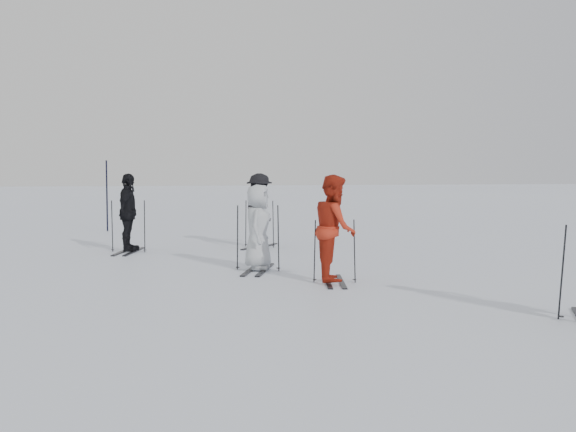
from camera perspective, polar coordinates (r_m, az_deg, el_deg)
The scene contains 10 objects.
ground at distance 13.69m, azimuth 0.69°, elevation -4.47°, with size 120.00×120.00×0.00m, color silver.
skier_red at distance 12.45m, azimuth 3.71°, elevation -1.07°, with size 0.89×0.69×1.83m, color #AB2513.
skier_grey at distance 13.86m, azimuth -2.40°, elevation -0.98°, with size 0.79×0.52×1.63m, color #AEB4B8.
skier_uphill_left at distance 17.20m, azimuth -12.52°, elevation 0.20°, with size 1.06×0.44×1.81m, color black.
skier_uphill_far at distance 17.84m, azimuth -2.28°, elevation 0.41°, with size 1.16×0.67×1.80m, color black.
skis_red at distance 12.48m, azimuth 3.71°, elevation -2.70°, with size 0.82×1.54×1.12m, color black, non-canonical shape.
skis_grey at distance 13.87m, azimuth -2.40°, elevation -1.65°, with size 0.94×1.78×1.30m, color black, non-canonical shape.
skis_uphill_left at distance 17.22m, azimuth -12.50°, elevation -0.72°, with size 0.91×1.72×1.25m, color black, non-canonical shape.
skis_uphill_far at distance 17.86m, azimuth -2.27°, elevation -0.56°, with size 0.87×1.64×1.19m, color black, non-canonical shape.
piste_marker at distance 22.84m, azimuth -14.12°, elevation 1.55°, with size 0.05×0.05×2.18m, color black.
Camera 1 is at (-2.38, -13.33, 2.02)m, focal length 45.00 mm.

